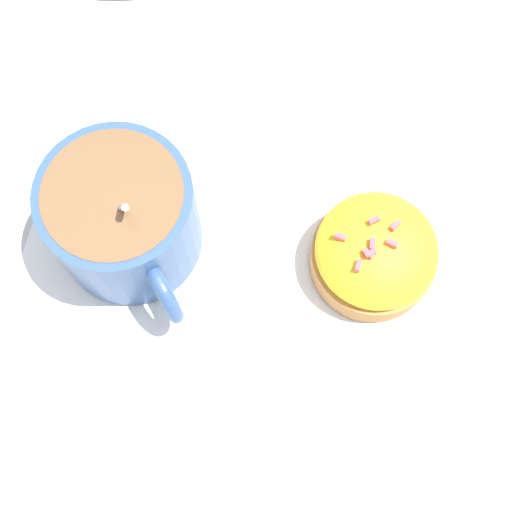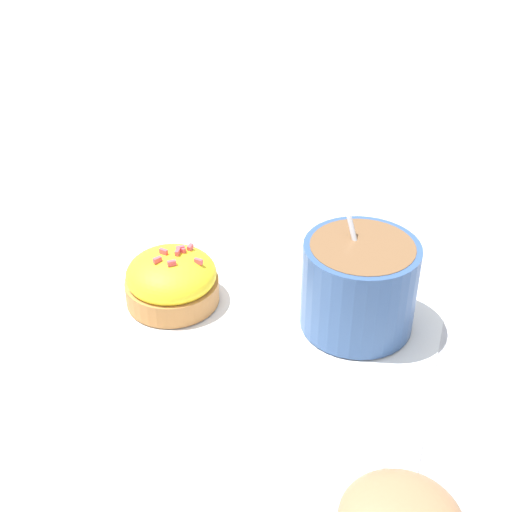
{
  "view_description": "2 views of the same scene",
  "coord_description": "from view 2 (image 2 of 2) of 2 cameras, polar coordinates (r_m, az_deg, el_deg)",
  "views": [
    {
      "loc": [
        -0.02,
        0.14,
        0.44
      ],
      "look_at": [
        -0.0,
        0.01,
        0.04
      ],
      "focal_mm": 50.0,
      "sensor_mm": 36.0,
      "label": 1
    },
    {
      "loc": [
        0.1,
        -0.47,
        0.37
      ],
      "look_at": [
        -0.01,
        0.02,
        0.04
      ],
      "focal_mm": 50.0,
      "sensor_mm": 36.0,
      "label": 2
    }
  ],
  "objects": [
    {
      "name": "coffee_cup",
      "position": [
        0.57,
        8.19,
        -2.0
      ],
      "size": [
        0.09,
        0.11,
        0.09
      ],
      "color": "#335184",
      "rests_on": "paper_napkin"
    },
    {
      "name": "frosted_pastry",
      "position": [
        0.6,
        -6.76,
        -1.92
      ],
      "size": [
        0.08,
        0.08,
        0.05
      ],
      "color": "#B2753D",
      "rests_on": "paper_napkin"
    },
    {
      "name": "ground_plane",
      "position": [
        0.61,
        0.61,
        -4.18
      ],
      "size": [
        3.0,
        3.0,
        0.0
      ],
      "primitive_type": "plane",
      "color": "#B2B2B7"
    },
    {
      "name": "paper_napkin",
      "position": [
        0.6,
        0.61,
        -4.07
      ],
      "size": [
        0.32,
        0.3,
        0.0
      ],
      "color": "white",
      "rests_on": "ground_plane"
    }
  ]
}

